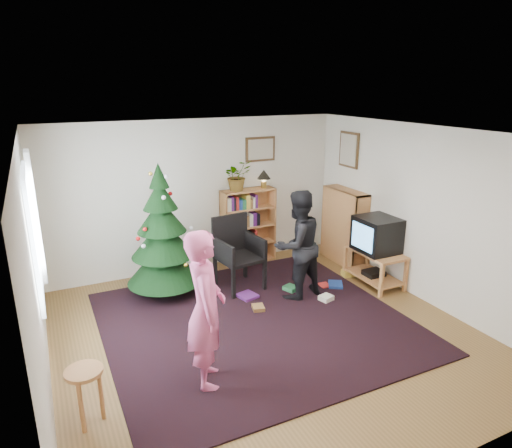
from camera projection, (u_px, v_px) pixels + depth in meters
name	position (u px, v px, depth m)	size (l,w,h in m)	color
floor	(265.00, 333.00, 5.79)	(5.00, 5.00, 0.00)	brown
ceiling	(267.00, 134.00, 5.05)	(5.00, 5.00, 0.00)	white
wall_back	(198.00, 195.00, 7.56)	(5.00, 0.02, 2.50)	silver
wall_front	(425.00, 344.00, 3.27)	(5.00, 0.02, 2.50)	silver
wall_left	(34.00, 278.00, 4.37)	(0.02, 5.00, 2.50)	silver
wall_right	(423.00, 215.00, 6.46)	(0.02, 5.00, 2.50)	silver
rug	(255.00, 322.00, 6.04)	(3.80, 3.60, 0.02)	black
window_pane	(33.00, 235.00, 4.83)	(0.04, 1.20, 1.40)	silver
curtain	(36.00, 217.00, 5.45)	(0.06, 0.35, 1.60)	white
picture_back	(260.00, 149.00, 7.81)	(0.55, 0.03, 0.42)	#4C3319
picture_right	(349.00, 150.00, 7.74)	(0.03, 0.50, 0.60)	#4C3319
christmas_tree	(163.00, 242.00, 6.62)	(1.09, 1.09, 1.99)	#3F2816
bookshelf_back	(248.00, 225.00, 7.96)	(0.95, 0.30, 1.30)	#C17F45
bookshelf_right	(344.00, 226.00, 7.92)	(0.30, 0.95, 1.30)	#C17F45
tv_stand	(374.00, 264.00, 7.13)	(0.52, 0.94, 0.55)	#C17F45
crt_tv	(377.00, 234.00, 6.98)	(0.57, 0.61, 0.53)	black
armchair	(236.00, 249.00, 6.98)	(0.69, 0.69, 1.11)	black
stool	(85.00, 382.00, 4.14)	(0.34, 0.34, 0.57)	#C17F45
person_standing	(206.00, 309.00, 4.61)	(0.62, 0.40, 1.69)	#D4548A
person_by_chair	(297.00, 245.00, 6.56)	(0.78, 0.61, 1.61)	black
potted_plant	(237.00, 176.00, 7.61)	(0.46, 0.40, 0.51)	gray
table_lamp	(264.00, 176.00, 7.83)	(0.24, 0.24, 0.32)	#A57F33
floor_clutter	(306.00, 290.00, 6.90)	(2.07, 0.81, 0.08)	#A51E19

